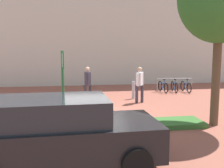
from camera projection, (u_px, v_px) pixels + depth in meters
ground_plane at (95, 113)px, 10.75m from camera, size 60.00×60.00×0.00m
building_facade at (83, 13)px, 18.71m from camera, size 28.00×1.20×10.00m
planter_strip at (100, 126)px, 8.71m from camera, size 7.00×1.10×0.16m
parking_sign_post at (63, 79)px, 8.33m from camera, size 0.10×0.36×2.53m
bike_at_sign at (61, 119)px, 8.60m from camera, size 1.63×0.58×0.86m
bike_rack_cluster at (174, 86)px, 16.00m from camera, size 2.10×1.75×0.83m
bollard_steel at (133, 90)px, 13.80m from camera, size 0.16×0.16×0.90m
person_casual_tan at (140, 82)px, 12.74m from camera, size 0.42×0.53×1.72m
person_suited_navy at (88, 82)px, 12.84m from camera, size 0.41×0.61×1.72m
car_black_suv at (60, 133)px, 5.90m from camera, size 4.35×2.13×1.54m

